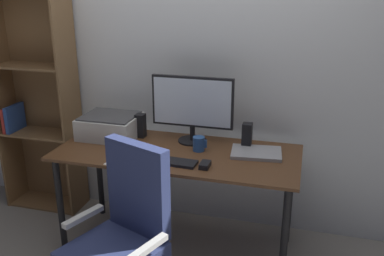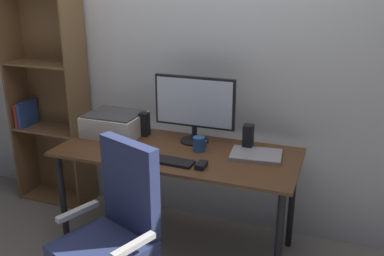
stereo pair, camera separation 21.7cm
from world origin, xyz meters
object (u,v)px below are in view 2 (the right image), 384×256
(monitor, at_px, (194,105))
(speaker_left, at_px, (144,124))
(mouse, at_px, (201,165))
(printer, at_px, (115,124))
(desk, at_px, (177,162))
(laptop, at_px, (256,155))
(keyboard, at_px, (171,161))
(speaker_right, at_px, (248,137))
(office_chair, at_px, (114,242))
(coffee_mug, at_px, (199,144))
(bookshelf, at_px, (50,97))

(monitor, distance_m, speaker_left, 0.42)
(mouse, bearing_deg, printer, 157.52)
(desk, bearing_deg, laptop, 9.72)
(monitor, xyz_separation_m, keyboard, (-0.01, -0.39, -0.26))
(mouse, distance_m, speaker_right, 0.44)
(speaker_left, distance_m, office_chair, 0.99)
(keyboard, distance_m, office_chair, 0.60)
(printer, bearing_deg, coffee_mug, -7.74)
(speaker_left, bearing_deg, bookshelf, 170.86)
(mouse, relative_size, laptop, 0.30)
(desk, bearing_deg, speaker_right, 23.91)
(monitor, relative_size, mouse, 5.92)
(mouse, relative_size, bookshelf, 0.05)
(speaker_right, distance_m, office_chair, 1.10)
(bookshelf, bearing_deg, coffee_mug, -11.79)
(desk, bearing_deg, printer, 165.50)
(laptop, bearing_deg, bookshelf, 165.90)
(printer, height_order, bookshelf, bookshelf)
(monitor, relative_size, laptop, 1.77)
(monitor, height_order, bookshelf, bookshelf)
(bookshelf, bearing_deg, keyboard, -22.20)
(office_chair, xyz_separation_m, bookshelf, (-1.18, 1.04, 0.44))
(monitor, xyz_separation_m, speaker_left, (-0.38, -0.01, -0.18))
(desk, distance_m, bookshelf, 1.34)
(coffee_mug, xyz_separation_m, printer, (-0.68, 0.09, 0.03))
(office_chair, bearing_deg, keyboard, 97.48)
(speaker_left, xyz_separation_m, office_chair, (0.24, -0.89, -0.37))
(coffee_mug, bearing_deg, mouse, -67.38)
(speaker_right, distance_m, bookshelf, 1.71)
(coffee_mug, distance_m, speaker_right, 0.33)
(desk, bearing_deg, mouse, -39.83)
(desk, height_order, printer, printer)
(laptop, relative_size, bookshelf, 0.18)
(bookshelf, bearing_deg, speaker_left, -9.14)
(speaker_left, height_order, speaker_right, same)
(office_chair, height_order, bookshelf, bookshelf)
(desk, distance_m, coffee_mug, 0.20)
(keyboard, relative_size, speaker_right, 1.71)
(monitor, bearing_deg, keyboard, -91.71)
(printer, bearing_deg, speaker_right, 2.93)
(coffee_mug, bearing_deg, laptop, 5.89)
(monitor, relative_size, coffee_mug, 5.91)
(monitor, distance_m, speaker_right, 0.42)
(speaker_left, height_order, printer, speaker_left)
(mouse, bearing_deg, speaker_left, 146.67)
(mouse, distance_m, laptop, 0.40)
(desk, relative_size, speaker_right, 9.42)
(speaker_right, height_order, bookshelf, bookshelf)
(printer, bearing_deg, laptop, -2.92)
(speaker_right, bearing_deg, desk, -156.09)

